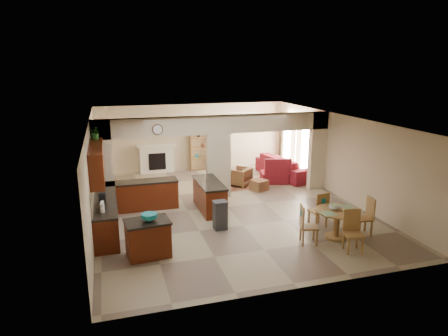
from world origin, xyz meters
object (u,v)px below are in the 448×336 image
object	(u,v)px
kitchen_island	(148,238)
sofa	(285,167)
armchair	(240,177)
dining_table	(337,220)

from	to	relation	value
kitchen_island	sofa	distance (m)	8.13
sofa	armchair	size ratio (longest dim) A/B	3.79
dining_table	sofa	bearing A→B (deg)	77.87
kitchen_island	sofa	xyz separation A→B (m)	(6.06, 5.42, -0.03)
sofa	kitchen_island	bearing A→B (deg)	120.60
dining_table	sofa	world-z (taller)	sofa
kitchen_island	armchair	size ratio (longest dim) A/B	1.47
kitchen_island	dining_table	bearing A→B (deg)	-10.46
dining_table	armchair	world-z (taller)	dining_table
kitchen_island	armchair	bearing A→B (deg)	44.81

